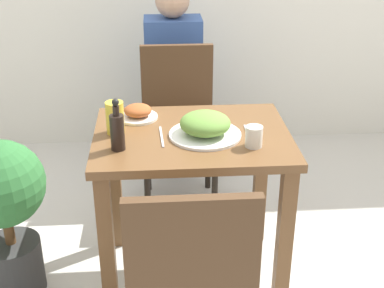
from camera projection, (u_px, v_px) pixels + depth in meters
The scene contains 13 objects.
ground_plane at pixel (192, 272), 2.55m from camera, with size 16.00×16.00×0.00m, color beige.
dining_table at pixel (192, 164), 2.29m from camera, with size 0.82×0.62×0.73m.
chair_near at pixel (190, 282), 1.74m from camera, with size 0.42×0.42×0.89m.
chair_far at pixel (178, 119), 2.95m from camera, with size 0.42×0.42×0.89m.
food_plate at pixel (205, 126), 2.19m from camera, with size 0.30×0.30×0.10m.
side_plate at pixel (138, 113), 2.36m from camera, with size 0.17×0.17×0.06m.
drink_cup at pixel (254, 137), 2.10m from camera, with size 0.07×0.07×0.09m.
juice_glass at pixel (115, 118), 2.20m from camera, with size 0.08×0.08×0.14m.
sauce_bottle at pixel (117, 130), 2.06m from camera, with size 0.06×0.06×0.21m.
fork_utensil at pixel (162, 137), 2.19m from camera, with size 0.02×0.20×0.00m.
spoon_utensil at pixel (248, 134), 2.22m from camera, with size 0.01×0.18×0.00m.
potted_plant_left at pixel (4, 205), 2.25m from camera, with size 0.37×0.37×0.74m.
person_figure at pixel (174, 81), 3.29m from camera, with size 0.34×0.22×1.17m.
Camera 1 is at (-0.15, -2.02, 1.66)m, focal length 50.00 mm.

